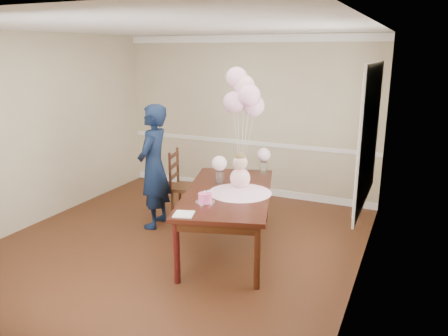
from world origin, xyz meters
TOP-DOWN VIEW (x-y plane):
  - floor at (0.00, 0.00)m, footprint 4.50×5.00m
  - ceiling at (0.00, 0.00)m, footprint 4.50×5.00m
  - wall_back at (0.00, 2.50)m, footprint 4.50×0.02m
  - wall_left at (-2.25, 0.00)m, footprint 0.02×5.00m
  - wall_right at (2.25, 0.00)m, footprint 0.02×5.00m
  - chair_rail_trim at (0.00, 2.49)m, footprint 4.50×0.02m
  - crown_molding at (0.00, 2.49)m, footprint 4.50×0.02m
  - baseboard_trim at (0.00, 2.49)m, footprint 4.50×0.02m
  - window_frame at (2.23, 0.50)m, footprint 0.02×1.66m
  - window_blinds at (2.21, 0.50)m, footprint 0.01×1.50m
  - dining_table_top at (0.64, 0.28)m, footprint 1.56×2.25m
  - table_apron at (0.64, 0.28)m, footprint 1.43×2.13m
  - table_leg_fl at (0.49, -0.75)m, footprint 0.09×0.09m
  - table_leg_fr at (1.32, -0.50)m, footprint 0.09×0.09m
  - table_leg_bl at (-0.04, 1.06)m, footprint 0.09×0.09m
  - table_leg_br at (0.78, 1.30)m, footprint 0.09×0.09m
  - baby_skirt at (0.80, 0.27)m, footprint 0.97×0.97m
  - baby_torso at (0.80, 0.27)m, footprint 0.25×0.25m
  - baby_head at (0.80, 0.27)m, footprint 0.17×0.17m
  - baby_hair at (0.80, 0.27)m, footprint 0.12×0.12m
  - cake_platter at (0.57, -0.22)m, footprint 0.28×0.28m
  - birthday_cake at (0.57, -0.22)m, footprint 0.19×0.19m
  - cake_flower_a at (0.57, -0.22)m, footprint 0.03×0.03m
  - cake_flower_b at (0.60, -0.19)m, footprint 0.03×0.03m
  - rose_vase_near at (0.40, 0.53)m, footprint 0.13×0.13m
  - roses_near at (0.40, 0.53)m, footprint 0.19×0.19m
  - rose_vase_far at (0.77, 1.22)m, footprint 0.13×0.13m
  - roses_far at (0.77, 1.22)m, footprint 0.19×0.19m
  - napkin at (0.54, -0.66)m, footprint 0.25×0.25m
  - balloon_weight at (0.58, 0.85)m, footprint 0.05×0.05m
  - balloon_a at (0.48, 0.82)m, footprint 0.29×0.29m
  - balloon_b at (0.69, 0.83)m, footprint 0.29×0.29m
  - balloon_c at (0.57, 0.95)m, footprint 0.29×0.29m
  - balloon_d at (0.46, 0.94)m, footprint 0.29×0.29m
  - balloon_e at (0.70, 0.97)m, footprint 0.29×0.29m
  - balloon_ribbon_a at (0.53, 0.83)m, footprint 0.09×0.03m
  - balloon_ribbon_b at (0.63, 0.84)m, footprint 0.12×0.02m
  - balloon_ribbon_c at (0.57, 0.90)m, footprint 0.01×0.10m
  - balloon_ribbon_d at (0.52, 0.89)m, footprint 0.11×0.08m
  - balloon_ribbon_e at (0.64, 0.91)m, footprint 0.12×0.11m
  - dining_chair_seat at (-0.39, 1.07)m, footprint 0.52×0.52m
  - chair_leg_fl at (-0.52, 0.86)m, footprint 0.05×0.05m
  - chair_leg_fr at (-0.17, 0.93)m, footprint 0.05×0.05m
  - chair_leg_bl at (-0.60, 1.21)m, footprint 0.05×0.05m
  - chair_leg_br at (-0.25, 1.28)m, footprint 0.05×0.05m
  - chair_back_post_l at (-0.54, 0.85)m, footprint 0.05×0.05m
  - chair_back_post_r at (-0.62, 1.20)m, footprint 0.05×0.05m
  - chair_slat_low at (-0.58, 1.03)m, footprint 0.11×0.39m
  - chair_slat_mid at (-0.58, 1.03)m, footprint 0.11×0.39m
  - chair_slat_top at (-0.58, 1.03)m, footprint 0.11×0.39m
  - woman at (-0.61, 0.54)m, footprint 0.52×0.70m

SIDE VIEW (x-z plane):
  - floor at x=0.00m, z-range 0.00..0.00m
  - baseboard_trim at x=0.00m, z-range 0.00..0.12m
  - chair_leg_fl at x=-0.52m, z-range 0.00..0.43m
  - chair_leg_fr at x=-0.17m, z-range 0.00..0.43m
  - chair_leg_bl at x=-0.60m, z-range 0.00..0.43m
  - chair_leg_br at x=-0.25m, z-range 0.00..0.43m
  - table_leg_fl at x=0.49m, z-range 0.00..0.72m
  - table_leg_fr at x=1.32m, z-range 0.00..0.72m
  - table_leg_bl at x=-0.04m, z-range 0.00..0.72m
  - table_leg_br at x=0.78m, z-range 0.00..0.72m
  - dining_chair_seat at x=-0.39m, z-range 0.42..0.47m
  - chair_slat_low at x=-0.58m, z-range 0.59..0.64m
  - table_apron at x=0.64m, z-range 0.61..0.72m
  - chair_back_post_l at x=-0.54m, z-range 0.46..1.01m
  - chair_back_post_r at x=-0.62m, z-range 0.46..1.01m
  - dining_table_top at x=0.64m, z-range 0.72..0.77m
  - cake_platter at x=0.57m, z-range 0.77..0.78m
  - napkin at x=0.54m, z-range 0.77..0.78m
  - chair_slat_mid at x=-0.58m, z-range 0.75..0.80m
  - balloon_weight at x=0.58m, z-range 0.77..0.79m
  - baby_skirt at x=0.80m, z-range 0.77..0.87m
  - birthday_cake at x=0.57m, z-range 0.78..0.88m
  - rose_vase_near at x=0.40m, z-range 0.77..0.93m
  - rose_vase_far at x=0.77m, z-range 0.77..0.93m
  - woman at x=-0.61m, z-range 0.00..1.75m
  - cake_flower_a at x=0.57m, z-range 0.88..0.91m
  - cake_flower_b at x=0.60m, z-range 0.88..0.91m
  - chair_rail_trim at x=0.00m, z-range 0.86..0.94m
  - chair_slat_top at x=-0.58m, z-range 0.91..0.96m
  - baby_torso at x=0.80m, z-range 0.83..1.07m
  - roses_near at x=0.40m, z-range 0.94..1.13m
  - roses_far at x=0.77m, z-range 0.94..1.13m
  - baby_head at x=0.80m, z-range 1.06..1.23m
  - balloon_ribbon_e at x=0.64m, z-range 0.78..1.58m
  - baby_hair at x=0.80m, z-range 1.15..1.27m
  - balloon_ribbon_a at x=0.53m, z-range 0.78..1.64m
  - balloon_ribbon_b at x=0.63m, z-range 0.78..1.74m
  - balloon_ribbon_c at x=0.57m, z-range 0.78..1.84m
  - wall_back at x=0.00m, z-range 0.00..2.70m
  - wall_left at x=-2.25m, z-range 0.00..2.70m
  - wall_right at x=2.25m, z-range 0.00..2.70m
  - balloon_ribbon_d at x=0.52m, z-range 0.78..1.94m
  - window_frame at x=2.23m, z-range 0.77..2.33m
  - window_blinds at x=2.21m, z-range 0.85..2.25m
  - balloon_e at x=0.70m, z-range 1.60..1.88m
  - balloon_a at x=0.48m, z-range 1.65..1.93m
  - balloon_b at x=0.69m, z-range 1.75..2.04m
  - balloon_c at x=0.57m, z-range 1.85..2.14m
  - balloon_d at x=0.46m, z-range 1.95..2.24m
  - crown_molding at x=0.00m, z-range 2.57..2.69m
  - ceiling at x=0.00m, z-range 2.69..2.71m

